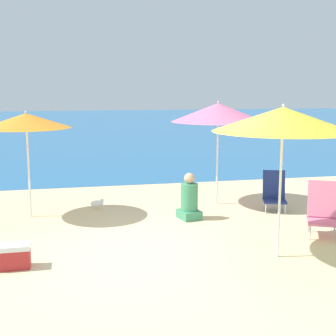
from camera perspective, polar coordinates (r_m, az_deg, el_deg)
ground_plane at (r=6.97m, az=-0.12°, el=-10.48°), size 60.00×60.00×0.00m
sea_water at (r=31.56m, az=-9.87°, el=5.21°), size 60.00×40.00×0.01m
beach_umbrella_yellow at (r=6.66m, az=13.83°, el=5.78°), size 1.96×1.96×2.19m
beach_umbrella_orange at (r=9.01m, az=-16.90°, el=5.53°), size 1.64×1.64×1.99m
beach_umbrella_pink at (r=9.65m, az=6.13°, el=6.75°), size 1.93×1.93×2.15m
beach_chair_pink at (r=8.17m, az=18.37°, el=-4.82°), size 0.71×0.77×0.88m
beach_chair_navy at (r=9.55m, az=12.82°, el=-2.83°), size 0.57×0.62×0.78m
person_seated_near at (r=8.70m, az=2.60°, el=-3.94°), size 0.44×0.48×0.87m
cooler_box at (r=6.76m, az=-18.65°, el=-10.17°), size 0.53×0.27×0.33m
seagull at (r=9.46m, az=-8.60°, el=-4.26°), size 0.27×0.11×0.23m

